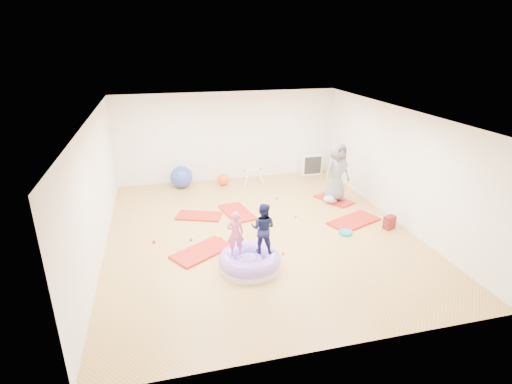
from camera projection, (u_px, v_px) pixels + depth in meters
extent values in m
cube|color=tan|center=(259.00, 231.00, 9.55)|extent=(7.00, 8.00, 0.01)
cube|color=white|center=(259.00, 114.00, 8.54)|extent=(7.00, 8.00, 0.01)
cube|color=silver|center=(228.00, 137.00, 12.67)|extent=(7.00, 0.01, 2.80)
cube|color=silver|center=(332.00, 268.00, 5.42)|extent=(7.00, 0.01, 2.80)
cube|color=silver|center=(96.00, 189.00, 8.26)|extent=(0.01, 8.00, 2.80)
cube|color=silver|center=(397.00, 165.00, 9.83)|extent=(0.01, 8.00, 2.80)
cube|color=red|center=(202.00, 251.00, 8.60)|extent=(1.44, 1.24, 0.05)
cube|color=red|center=(199.00, 216.00, 10.33)|extent=(1.26, 0.93, 0.05)
cube|color=red|center=(237.00, 212.00, 10.52)|extent=(0.85, 1.33, 0.05)
cube|color=red|center=(354.00, 221.00, 10.02)|extent=(1.47, 1.12, 0.05)
cube|color=red|center=(334.00, 200.00, 11.36)|extent=(0.95, 1.22, 0.05)
cylinder|color=silver|center=(250.00, 265.00, 8.01)|extent=(1.21, 1.21, 0.14)
torus|color=#956DED|center=(250.00, 260.00, 7.96)|extent=(1.25, 1.25, 0.33)
ellipsoid|color=#956DED|center=(250.00, 263.00, 7.99)|extent=(0.66, 0.66, 0.30)
imported|color=#E35798|center=(235.00, 231.00, 7.74)|extent=(0.34, 0.23, 0.93)
imported|color=#121A48|center=(263.00, 226.00, 7.81)|extent=(0.64, 0.60, 1.05)
imported|color=slate|center=(337.00, 172.00, 11.03)|extent=(0.93, 0.74, 1.65)
ellipsoid|color=#93D5EB|center=(329.00, 199.00, 11.11)|extent=(0.34, 0.22, 0.20)
sphere|color=tan|center=(332.00, 200.00, 10.96)|extent=(0.16, 0.16, 0.16)
sphere|color=#3044AC|center=(277.00, 198.00, 11.44)|extent=(0.07, 0.07, 0.07)
sphere|color=#3044AC|center=(191.00, 239.00, 9.10)|extent=(0.07, 0.07, 0.07)
sphere|color=red|center=(221.00, 239.00, 9.13)|extent=(0.07, 0.07, 0.07)
sphere|color=#DC9E04|center=(283.00, 253.00, 8.53)|extent=(0.07, 0.07, 0.07)
sphere|color=green|center=(295.00, 216.00, 10.28)|extent=(0.07, 0.07, 0.07)
sphere|color=red|center=(154.00, 242.00, 8.99)|extent=(0.07, 0.07, 0.07)
sphere|color=#3044AC|center=(181.00, 177.00, 12.24)|extent=(0.68, 0.68, 0.68)
sphere|color=#FF5B15|center=(223.00, 179.00, 12.50)|extent=(0.37, 0.37, 0.37)
cylinder|color=white|center=(246.00, 180.00, 12.18)|extent=(0.20, 0.20, 0.53)
cylinder|color=white|center=(243.00, 175.00, 12.58)|extent=(0.20, 0.20, 0.53)
cylinder|color=white|center=(262.00, 179.00, 12.29)|extent=(0.20, 0.20, 0.53)
cylinder|color=white|center=(258.00, 174.00, 12.69)|extent=(0.20, 0.20, 0.53)
cylinder|color=white|center=(252.00, 170.00, 12.35)|extent=(0.51, 0.03, 0.03)
sphere|color=red|center=(244.00, 170.00, 12.30)|extent=(0.06, 0.06, 0.06)
sphere|color=#3044AC|center=(260.00, 169.00, 12.41)|extent=(0.06, 0.06, 0.06)
cube|color=white|center=(311.00, 164.00, 13.49)|extent=(0.68, 0.33, 0.68)
cube|color=#2A2A2A|center=(313.00, 165.00, 13.35)|extent=(0.59, 0.02, 0.59)
cube|color=white|center=(312.00, 164.00, 13.45)|extent=(0.02, 0.23, 0.60)
cube|color=white|center=(312.00, 164.00, 13.45)|extent=(0.60, 0.23, 0.02)
cylinder|color=teal|center=(345.00, 233.00, 9.41)|extent=(0.32, 0.32, 0.07)
cube|color=red|center=(389.00, 222.00, 9.63)|extent=(0.33, 0.27, 0.33)
cylinder|color=#DC9E04|center=(230.00, 272.00, 7.88)|extent=(0.20, 0.20, 0.03)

